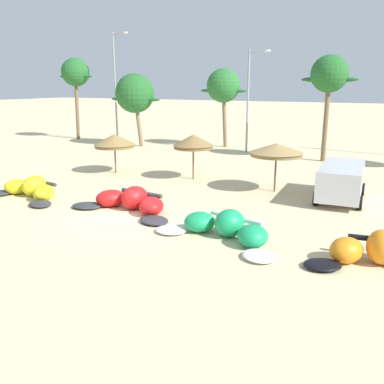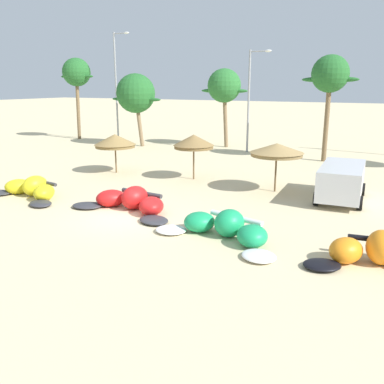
{
  "view_description": "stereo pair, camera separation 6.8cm",
  "coord_description": "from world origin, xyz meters",
  "px_view_note": "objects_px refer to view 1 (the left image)",
  "views": [
    {
      "loc": [
        10.91,
        -14.64,
        5.86
      ],
      "look_at": [
        2.28,
        2.0,
        1.0
      ],
      "focal_mm": 39.04,
      "sensor_mm": 36.0,
      "label": 1
    },
    {
      "loc": [
        10.97,
        -14.61,
        5.86
      ],
      "look_at": [
        2.28,
        2.0,
        1.0
      ],
      "focal_mm": 39.04,
      "sensor_mm": 36.0,
      "label": 2
    }
  ],
  "objects_px": {
    "kite_left": "(31,189)",
    "beach_umbrella_near_palms": "(276,150)",
    "beach_umbrella_middle": "(193,142)",
    "palm_center_left": "(329,76)",
    "palm_left": "(135,94)",
    "lamppost_west": "(116,83)",
    "lamppost_west_center": "(250,96)",
    "kite_right_of_center": "(382,254)",
    "palm_left_of_gap": "(223,86)",
    "parked_car_second": "(341,179)",
    "beach_umbrella_near_van": "(114,141)",
    "kite_left_of_center": "(131,202)",
    "kite_center": "(225,228)",
    "palm_leftmost": "(75,73)"
  },
  "relations": [
    {
      "from": "kite_left",
      "to": "beach_umbrella_near_palms",
      "type": "xyz_separation_m",
      "value": [
        11.23,
        7.16,
        1.94
      ]
    },
    {
      "from": "beach_umbrella_middle",
      "to": "palm_center_left",
      "type": "xyz_separation_m",
      "value": [
        6.07,
        10.43,
        4.07
      ]
    },
    {
      "from": "beach_umbrella_near_palms",
      "to": "palm_left",
      "type": "relative_size",
      "value": 0.43
    },
    {
      "from": "lamppost_west",
      "to": "lamppost_west_center",
      "type": "height_order",
      "value": "lamppost_west"
    },
    {
      "from": "kite_left",
      "to": "beach_umbrella_near_palms",
      "type": "relative_size",
      "value": 1.81
    },
    {
      "from": "kite_right_of_center",
      "to": "palm_left_of_gap",
      "type": "height_order",
      "value": "palm_left_of_gap"
    },
    {
      "from": "beach_umbrella_middle",
      "to": "palm_left_of_gap",
      "type": "height_order",
      "value": "palm_left_of_gap"
    },
    {
      "from": "palm_left_of_gap",
      "to": "lamppost_west_center",
      "type": "height_order",
      "value": "lamppost_west_center"
    },
    {
      "from": "kite_left",
      "to": "lamppost_west",
      "type": "distance_m",
      "value": 22.83
    },
    {
      "from": "parked_car_second",
      "to": "lamppost_west_center",
      "type": "bearing_deg",
      "value": 127.44
    },
    {
      "from": "beach_umbrella_near_van",
      "to": "lamppost_west_center",
      "type": "relative_size",
      "value": 0.32
    },
    {
      "from": "lamppost_west",
      "to": "kite_right_of_center",
      "type": "bearing_deg",
      "value": -38.29
    },
    {
      "from": "kite_left",
      "to": "beach_umbrella_near_van",
      "type": "bearing_deg",
      "value": 88.87
    },
    {
      "from": "kite_left_of_center",
      "to": "kite_right_of_center",
      "type": "xyz_separation_m",
      "value": [
        11.09,
        -1.42,
        0.02
      ]
    },
    {
      "from": "parked_car_second",
      "to": "kite_center",
      "type": "bearing_deg",
      "value": -111.21
    },
    {
      "from": "kite_right_of_center",
      "to": "lamppost_west",
      "type": "xyz_separation_m",
      "value": [
        -26.64,
        21.03,
        5.54
      ]
    },
    {
      "from": "kite_center",
      "to": "palm_center_left",
      "type": "relative_size",
      "value": 0.7
    },
    {
      "from": "beach_umbrella_near_palms",
      "to": "palm_left",
      "type": "height_order",
      "value": "palm_left"
    },
    {
      "from": "kite_left_of_center",
      "to": "parked_car_second",
      "type": "bearing_deg",
      "value": 37.68
    },
    {
      "from": "kite_left",
      "to": "palm_left_of_gap",
      "type": "distance_m",
      "value": 22.43
    },
    {
      "from": "kite_left_of_center",
      "to": "kite_right_of_center",
      "type": "distance_m",
      "value": 11.18
    },
    {
      "from": "kite_left_of_center",
      "to": "parked_car_second",
      "type": "xyz_separation_m",
      "value": [
        8.58,
        6.63,
        0.66
      ]
    },
    {
      "from": "parked_car_second",
      "to": "palm_leftmost",
      "type": "distance_m",
      "value": 32.53
    },
    {
      "from": "kite_left",
      "to": "palm_left_of_gap",
      "type": "xyz_separation_m",
      "value": [
        1.74,
        21.75,
        5.22
      ]
    },
    {
      "from": "palm_leftmost",
      "to": "palm_center_left",
      "type": "bearing_deg",
      "value": -3.61
    },
    {
      "from": "kite_center",
      "to": "palm_leftmost",
      "type": "xyz_separation_m",
      "value": [
        -26.19,
        20.86,
        6.53
      ]
    },
    {
      "from": "kite_left_of_center",
      "to": "palm_center_left",
      "type": "bearing_deg",
      "value": 72.42
    },
    {
      "from": "kite_left_of_center",
      "to": "beach_umbrella_middle",
      "type": "bearing_deg",
      "value": 93.36
    },
    {
      "from": "kite_right_of_center",
      "to": "lamppost_west_center",
      "type": "bearing_deg",
      "value": 120.49
    },
    {
      "from": "kite_left_of_center",
      "to": "parked_car_second",
      "type": "distance_m",
      "value": 10.87
    },
    {
      "from": "palm_leftmost",
      "to": "lamppost_west_center",
      "type": "bearing_deg",
      "value": -0.64
    },
    {
      "from": "kite_center",
      "to": "palm_leftmost",
      "type": "distance_m",
      "value": 34.12
    },
    {
      "from": "lamppost_west",
      "to": "beach_umbrella_middle",
      "type": "bearing_deg",
      "value": -39.0
    },
    {
      "from": "kite_left",
      "to": "beach_umbrella_middle",
      "type": "height_order",
      "value": "beach_umbrella_middle"
    },
    {
      "from": "parked_car_second",
      "to": "beach_umbrella_near_van",
      "type": "bearing_deg",
      "value": 179.64
    },
    {
      "from": "kite_left",
      "to": "kite_center",
      "type": "xyz_separation_m",
      "value": [
        11.65,
        -0.95,
        0.0
      ]
    },
    {
      "from": "kite_right_of_center",
      "to": "parked_car_second",
      "type": "relative_size",
      "value": 1.05
    },
    {
      "from": "kite_center",
      "to": "palm_left_of_gap",
      "type": "bearing_deg",
      "value": 113.6
    },
    {
      "from": "parked_car_second",
      "to": "lamppost_west",
      "type": "bearing_deg",
      "value": 151.71
    },
    {
      "from": "kite_right_of_center",
      "to": "kite_center",
      "type": "bearing_deg",
      "value": 179.73
    },
    {
      "from": "beach_umbrella_near_palms",
      "to": "parked_car_second",
      "type": "bearing_deg",
      "value": -1.33
    },
    {
      "from": "beach_umbrella_middle",
      "to": "lamppost_west_center",
      "type": "relative_size",
      "value": 0.33
    },
    {
      "from": "beach_umbrella_middle",
      "to": "beach_umbrella_near_palms",
      "type": "bearing_deg",
      "value": -6.91
    },
    {
      "from": "kite_center",
      "to": "beach_umbrella_near_van",
      "type": "bearing_deg",
      "value": 144.82
    },
    {
      "from": "beach_umbrella_middle",
      "to": "parked_car_second",
      "type": "height_order",
      "value": "beach_umbrella_middle"
    },
    {
      "from": "palm_leftmost",
      "to": "lamppost_west",
      "type": "distance_m",
      "value": 5.27
    },
    {
      "from": "beach_umbrella_near_van",
      "to": "palm_left",
      "type": "relative_size",
      "value": 0.4
    },
    {
      "from": "kite_right_of_center",
      "to": "beach_umbrella_near_palms",
      "type": "height_order",
      "value": "beach_umbrella_near_palms"
    },
    {
      "from": "kite_right_of_center",
      "to": "parked_car_second",
      "type": "height_order",
      "value": "parked_car_second"
    },
    {
      "from": "beach_umbrella_near_palms",
      "to": "palm_left_of_gap",
      "type": "relative_size",
      "value": 0.41
    }
  ]
}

